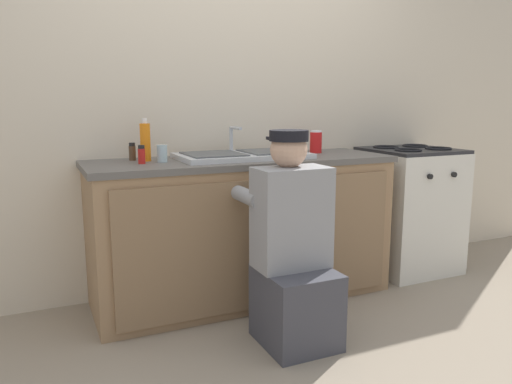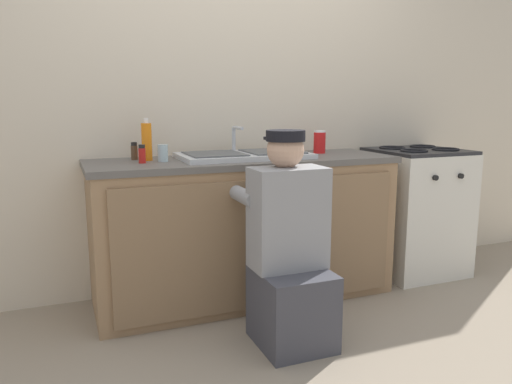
{
  "view_description": "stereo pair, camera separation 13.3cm",
  "coord_description": "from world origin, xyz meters",
  "px_view_note": "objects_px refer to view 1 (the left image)",
  "views": [
    {
      "loc": [
        -1.19,
        -2.53,
        1.25
      ],
      "look_at": [
        0.0,
        0.1,
        0.72
      ],
      "focal_mm": 35.0,
      "sensor_mm": 36.0,
      "label": 1
    },
    {
      "loc": [
        -1.07,
        -2.58,
        1.25
      ],
      "look_at": [
        0.0,
        0.1,
        0.72
      ],
      "focal_mm": 35.0,
      "sensor_mm": 36.0,
      "label": 2
    }
  ],
  "objects_px": {
    "spice_bottle_pepper": "(132,152)",
    "soda_cup_red": "(316,142)",
    "sink_double_basin": "(242,155)",
    "spice_bottle_red": "(142,155)",
    "soap_bottle_orange": "(145,142)",
    "water_glass": "(162,153)",
    "plumber_person": "(293,256)",
    "stove_range": "(408,209)"
  },
  "relations": [
    {
      "from": "stove_range",
      "to": "spice_bottle_pepper",
      "type": "relative_size",
      "value": 8.78
    },
    {
      "from": "stove_range",
      "to": "plumber_person",
      "type": "distance_m",
      "value": 1.49
    },
    {
      "from": "spice_bottle_pepper",
      "to": "soap_bottle_orange",
      "type": "bearing_deg",
      "value": -47.58
    },
    {
      "from": "spice_bottle_pepper",
      "to": "soda_cup_red",
      "type": "distance_m",
      "value": 1.22
    },
    {
      "from": "stove_range",
      "to": "water_glass",
      "type": "distance_m",
      "value": 1.9
    },
    {
      "from": "spice_bottle_pepper",
      "to": "stove_range",
      "type": "bearing_deg",
      "value": -4.65
    },
    {
      "from": "spice_bottle_red",
      "to": "soap_bottle_orange",
      "type": "height_order",
      "value": "soap_bottle_orange"
    },
    {
      "from": "water_glass",
      "to": "spice_bottle_pepper",
      "type": "bearing_deg",
      "value": 131.46
    },
    {
      "from": "water_glass",
      "to": "soda_cup_red",
      "type": "height_order",
      "value": "soda_cup_red"
    },
    {
      "from": "plumber_person",
      "to": "soda_cup_red",
      "type": "xyz_separation_m",
      "value": [
        0.58,
        0.75,
        0.52
      ]
    },
    {
      "from": "water_glass",
      "to": "soda_cup_red",
      "type": "bearing_deg",
      "value": 4.54
    },
    {
      "from": "stove_range",
      "to": "spice_bottle_red",
      "type": "relative_size",
      "value": 8.78
    },
    {
      "from": "spice_bottle_red",
      "to": "soda_cup_red",
      "type": "height_order",
      "value": "soda_cup_red"
    },
    {
      "from": "sink_double_basin",
      "to": "spice_bottle_red",
      "type": "relative_size",
      "value": 7.62
    },
    {
      "from": "plumber_person",
      "to": "spice_bottle_pepper",
      "type": "relative_size",
      "value": 10.52
    },
    {
      "from": "soda_cup_red",
      "to": "spice_bottle_red",
      "type": "bearing_deg",
      "value": -174.56
    },
    {
      "from": "spice_bottle_pepper",
      "to": "plumber_person",
      "type": "bearing_deg",
      "value": -51.86
    },
    {
      "from": "water_glass",
      "to": "stove_range",
      "type": "bearing_deg",
      "value": -0.08
    },
    {
      "from": "sink_double_basin",
      "to": "stove_range",
      "type": "relative_size",
      "value": 0.87
    },
    {
      "from": "water_glass",
      "to": "spice_bottle_red",
      "type": "relative_size",
      "value": 0.95
    },
    {
      "from": "soda_cup_red",
      "to": "plumber_person",
      "type": "bearing_deg",
      "value": -127.51
    },
    {
      "from": "stove_range",
      "to": "spice_bottle_red",
      "type": "distance_m",
      "value": 2.02
    },
    {
      "from": "spice_bottle_pepper",
      "to": "soap_bottle_orange",
      "type": "height_order",
      "value": "soap_bottle_orange"
    },
    {
      "from": "soda_cup_red",
      "to": "soap_bottle_orange",
      "type": "bearing_deg",
      "value": 179.92
    },
    {
      "from": "spice_bottle_red",
      "to": "soap_bottle_orange",
      "type": "xyz_separation_m",
      "value": [
        0.05,
        0.12,
        0.06
      ]
    },
    {
      "from": "spice_bottle_pepper",
      "to": "water_glass",
      "type": "relative_size",
      "value": 1.05
    },
    {
      "from": "stove_range",
      "to": "soda_cup_red",
      "type": "distance_m",
      "value": 0.92
    },
    {
      "from": "spice_bottle_red",
      "to": "soap_bottle_orange",
      "type": "bearing_deg",
      "value": 67.32
    },
    {
      "from": "sink_double_basin",
      "to": "soap_bottle_orange",
      "type": "bearing_deg",
      "value": 171.35
    },
    {
      "from": "spice_bottle_pepper",
      "to": "soda_cup_red",
      "type": "bearing_deg",
      "value": -3.4
    },
    {
      "from": "plumber_person",
      "to": "soda_cup_red",
      "type": "height_order",
      "value": "plumber_person"
    },
    {
      "from": "spice_bottle_red",
      "to": "soda_cup_red",
      "type": "bearing_deg",
      "value": 5.44
    },
    {
      "from": "spice_bottle_pepper",
      "to": "soap_bottle_orange",
      "type": "relative_size",
      "value": 0.42
    },
    {
      "from": "spice_bottle_pepper",
      "to": "soda_cup_red",
      "type": "height_order",
      "value": "soda_cup_red"
    },
    {
      "from": "stove_range",
      "to": "soda_cup_red",
      "type": "relative_size",
      "value": 6.06
    },
    {
      "from": "soda_cup_red",
      "to": "sink_double_basin",
      "type": "bearing_deg",
      "value": -171.51
    },
    {
      "from": "water_glass",
      "to": "soap_bottle_orange",
      "type": "bearing_deg",
      "value": 130.66
    },
    {
      "from": "stove_range",
      "to": "soap_bottle_orange",
      "type": "height_order",
      "value": "soap_bottle_orange"
    },
    {
      "from": "plumber_person",
      "to": "water_glass",
      "type": "xyz_separation_m",
      "value": [
        -0.51,
        0.66,
        0.49
      ]
    },
    {
      "from": "sink_double_basin",
      "to": "soap_bottle_orange",
      "type": "relative_size",
      "value": 3.2
    },
    {
      "from": "spice_bottle_pepper",
      "to": "water_glass",
      "type": "height_order",
      "value": "spice_bottle_pepper"
    },
    {
      "from": "spice_bottle_pepper",
      "to": "soda_cup_red",
      "type": "relative_size",
      "value": 0.69
    }
  ]
}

